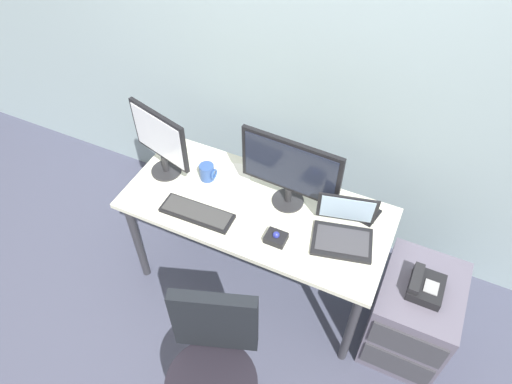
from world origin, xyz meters
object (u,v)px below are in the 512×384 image
object	(u,v)px
file_cabinet	(412,315)
paper_notepad	(238,176)
monitor_side	(160,140)
desk_phone	(425,286)
trackball_mouse	(276,238)
cell_phone	(371,216)
laptop	(344,230)
coffee_mug	(207,172)
keyboard	(197,213)
monitor_main	(290,170)
office_chair	(214,376)

from	to	relation	value
file_cabinet	paper_notepad	bearing A→B (deg)	171.22
monitor_side	desk_phone	bearing A→B (deg)	-2.14
file_cabinet	trackball_mouse	size ratio (longest dim) A/B	5.31
cell_phone	desk_phone	bearing A→B (deg)	-18.97
laptop	coffee_mug	world-z (taller)	laptop
desk_phone	laptop	size ratio (longest dim) A/B	0.55
keyboard	trackball_mouse	distance (m)	0.46
monitor_side	keyboard	world-z (taller)	monitor_side
monitor_side	cell_phone	bearing A→B (deg)	8.17
monitor_side	coffee_mug	distance (m)	0.33
monitor_main	paper_notepad	size ratio (longest dim) A/B	2.71
cell_phone	monitor_side	bearing A→B (deg)	-158.72
paper_notepad	monitor_main	bearing A→B (deg)	-9.23
keyboard	paper_notepad	size ratio (longest dim) A/B	1.99
monitor_main	trackball_mouse	distance (m)	0.36
keyboard	coffee_mug	bearing A→B (deg)	106.86
trackball_mouse	coffee_mug	bearing A→B (deg)	155.33
laptop	coffee_mug	size ratio (longest dim) A/B	3.63
desk_phone	trackball_mouse	distance (m)	0.80
office_chair	cell_phone	bearing A→B (deg)	66.97
laptop	paper_notepad	distance (m)	0.72
monitor_main	keyboard	size ratio (longest dim) A/B	1.36
office_chair	laptop	xyz separation A→B (m)	(0.34, 0.84, 0.37)
monitor_main	monitor_side	size ratio (longest dim) A/B	1.29
desk_phone	paper_notepad	xyz separation A→B (m)	(-1.17, 0.20, 0.12)
monitor_main	coffee_mug	world-z (taller)	monitor_main
laptop	cell_phone	xyz separation A→B (m)	(0.10, 0.19, -0.05)
office_chair	keyboard	bearing A→B (deg)	123.92
monitor_side	file_cabinet	bearing A→B (deg)	-1.53
keyboard	file_cabinet	bearing A→B (deg)	7.86
laptop	coffee_mug	distance (m)	0.86
trackball_mouse	paper_notepad	distance (m)	0.51
coffee_mug	keyboard	bearing A→B (deg)	-73.14
trackball_mouse	cell_phone	distance (m)	0.55
laptop	monitor_side	bearing A→B (deg)	179.03
monitor_side	coffee_mug	xyz separation A→B (m)	(0.25, 0.06, -0.20)
monitor_main	cell_phone	xyz separation A→B (m)	(0.46, 0.09, -0.25)
office_chair	laptop	size ratio (longest dim) A/B	2.54
trackball_mouse	coffee_mug	xyz separation A→B (m)	(-0.55, 0.25, 0.03)
keyboard	trackball_mouse	world-z (taller)	trackball_mouse
desk_phone	office_chair	bearing A→B (deg)	-135.36
keyboard	monitor_side	bearing A→B (deg)	147.46
desk_phone	coffee_mug	distance (m)	1.34
desk_phone	cell_phone	distance (m)	0.45
monitor_main	keyboard	distance (m)	0.56
file_cabinet	office_chair	bearing A→B (deg)	-135.07
desk_phone	cell_phone	size ratio (longest dim) A/B	1.41
desk_phone	monitor_main	bearing A→B (deg)	170.21
paper_notepad	file_cabinet	bearing A→B (deg)	-8.78
desk_phone	office_chair	size ratio (longest dim) A/B	0.22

